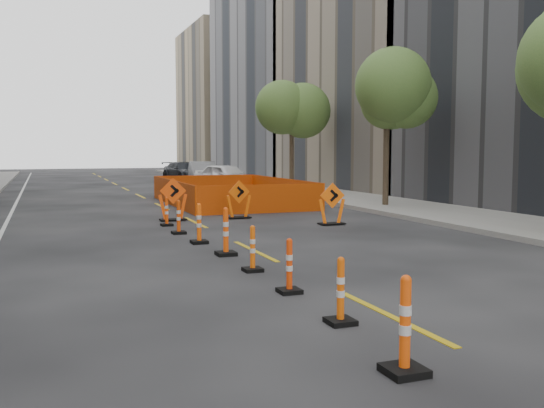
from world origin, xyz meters
name	(u,v)px	position (x,y,z in m)	size (l,w,h in m)	color
ground_plane	(330,287)	(0.00, 0.00, 0.00)	(140.00, 140.00, 0.00)	black
sidewalk_right	(398,206)	(9.00, 12.00, 0.07)	(4.00, 90.00, 0.15)	gray
bld_right_c	(407,76)	(17.00, 23.80, 7.00)	(12.00, 16.00, 14.00)	gray
bld_right_d	(303,62)	(17.00, 40.20, 10.00)	(12.00, 18.00, 20.00)	gray
bld_right_e	(239,101)	(17.00, 58.60, 8.00)	(12.00, 14.00, 16.00)	tan
tree_r_b	(387,96)	(8.40, 12.00, 4.53)	(2.80, 2.80, 5.95)	#382B1E
tree_r_c	(292,111)	(8.40, 22.00, 4.53)	(2.80, 2.80, 5.95)	#382B1E
channelizer_1	(405,325)	(-1.07, -3.99, 0.54)	(0.43, 0.43, 1.08)	#EF4B0A
channelizer_2	(341,291)	(-0.85, -2.07, 0.47)	(0.37, 0.37, 0.94)	#D85009
channelizer_3	(289,266)	(-0.82, -0.15, 0.46)	(0.37, 0.37, 0.93)	red
channelizer_4	(253,248)	(-0.81, 1.77, 0.46)	(0.36, 0.36, 0.92)	#E85609
channelizer_5	(226,231)	(-0.80, 3.69, 0.55)	(0.43, 0.43, 1.10)	#ED4809
channelizer_6	(199,223)	(-0.94, 5.61, 0.52)	(0.41, 0.41, 1.03)	#FF570A
channelizer_7	(179,217)	(-1.07, 7.53, 0.48)	(0.38, 0.38, 0.97)	#D53F08
channelizer_8	(167,211)	(-1.04, 9.45, 0.46)	(0.36, 0.36, 0.91)	#E54109
chevron_sign_left	(173,199)	(-0.58, 10.72, 0.72)	(0.97, 0.58, 1.45)	#FF4A0A
chevron_sign_center	(239,199)	(1.69, 10.58, 0.67)	(0.89, 0.53, 1.33)	#EF590A
chevron_sign_right	(332,204)	(3.92, 7.86, 0.67)	(0.90, 0.54, 1.34)	#FF600A
safety_fence	(229,191)	(3.05, 16.25, 0.54)	(5.10, 8.69, 1.09)	orange
parked_car_near	(226,177)	(5.43, 24.90, 0.79)	(1.86, 4.62, 1.57)	white
parked_car_mid	(203,173)	(5.39, 30.21, 0.79)	(1.67, 4.79, 1.58)	gray
parked_car_far	(184,171)	(5.42, 36.18, 0.72)	(2.02, 4.97, 1.44)	black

